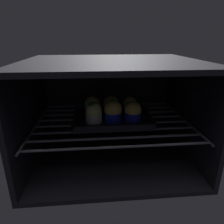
{
  "coord_description": "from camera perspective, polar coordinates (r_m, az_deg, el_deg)",
  "views": [
    {
      "loc": [
        -6.34,
        -46.93,
        42.49
      ],
      "look_at": [
        0.0,
        22.11,
        17.14
      ],
      "focal_mm": 32.66,
      "sensor_mm": 36.0,
      "label": 1
    }
  ],
  "objects": [
    {
      "name": "muffin_row1_col2",
      "position": [
        0.77,
        4.98,
        1.76
      ],
      "size": [
        5.62,
        5.62,
        6.66
      ],
      "color": "#7A238C",
      "rests_on": "baking_tray"
    },
    {
      "name": "muffin_row1_col1",
      "position": [
        0.77,
        -0.2,
        1.77
      ],
      "size": [
        6.14,
        6.14,
        7.02
      ],
      "color": "#7A238C",
      "rests_on": "baking_tray"
    },
    {
      "name": "oven_cavity",
      "position": [
        0.78,
        -0.28,
        0.95
      ],
      "size": [
        59.0,
        47.0,
        37.0
      ],
      "color": "black",
      "rests_on": "ground"
    },
    {
      "name": "baking_tray",
      "position": [
        0.75,
        0.0,
        -1.75
      ],
      "size": [
        27.64,
        20.67,
        2.2
      ],
      "color": "black",
      "rests_on": "oven_rack"
    },
    {
      "name": "muffin_row0_col0",
      "position": [
        0.69,
        -5.19,
        -0.12
      ],
      "size": [
        5.62,
        5.62,
        7.4
      ],
      "color": "silver",
      "rests_on": "baking_tray"
    },
    {
      "name": "muffin_row0_col2",
      "position": [
        0.71,
        5.88,
        0.06
      ],
      "size": [
        5.87,
        5.87,
        6.97
      ],
      "color": "#1928B7",
      "rests_on": "baking_tray"
    },
    {
      "name": "muffin_row1_col0",
      "position": [
        0.77,
        -5.45,
        1.77
      ],
      "size": [
        5.73,
        5.73,
        6.99
      ],
      "color": "#1928B7",
      "rests_on": "baking_tray"
    },
    {
      "name": "oven_rack",
      "position": [
        0.75,
        0.01,
        -2.57
      ],
      "size": [
        54.8,
        42.0,
        0.8
      ],
      "color": "#51515B",
      "rests_on": "oven_cavity"
    },
    {
      "name": "muffin_row0_col1",
      "position": [
        0.7,
        0.21,
        0.28
      ],
      "size": [
        6.01,
        6.01,
        7.93
      ],
      "color": "#1928B7",
      "rests_on": "baking_tray"
    }
  ]
}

